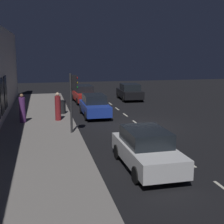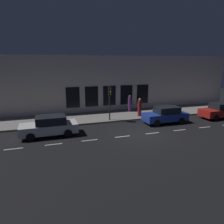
# 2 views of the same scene
# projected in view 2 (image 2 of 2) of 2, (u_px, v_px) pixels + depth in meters

# --- Properties ---
(ground_plane) EXTENTS (60.00, 60.00, 0.00)m
(ground_plane) POSITION_uv_depth(u_px,v_px,m) (141.00, 134.00, 17.15)
(ground_plane) COLOR black
(sidewalk) EXTENTS (4.50, 32.00, 0.15)m
(sidewalk) POSITION_uv_depth(u_px,v_px,m) (116.00, 115.00, 22.92)
(sidewalk) COLOR gray
(sidewalk) RESTS_ON ground
(building_facade) EXTENTS (0.65, 32.00, 6.36)m
(building_facade) POSITION_uv_depth(u_px,v_px,m) (109.00, 84.00, 24.57)
(building_facade) COLOR beige
(building_facade) RESTS_ON ground
(lane_centre_line) EXTENTS (0.12, 27.20, 0.01)m
(lane_centre_line) POSITION_uv_depth(u_px,v_px,m) (152.00, 133.00, 17.45)
(lane_centre_line) COLOR beige
(lane_centre_line) RESTS_ON ground
(traffic_light) EXTENTS (0.47, 0.32, 3.33)m
(traffic_light) POSITION_uv_depth(u_px,v_px,m) (110.00, 96.00, 20.21)
(traffic_light) COLOR #2D2D30
(traffic_light) RESTS_ON sidewalk
(parked_car_1) EXTENTS (1.96, 4.45, 1.58)m
(parked_car_1) POSITION_uv_depth(u_px,v_px,m) (221.00, 110.00, 22.07)
(parked_car_1) COLOR red
(parked_car_1) RESTS_ON ground
(parked_car_2) EXTENTS (1.83, 4.15, 1.58)m
(parked_car_2) POSITION_uv_depth(u_px,v_px,m) (165.00, 115.00, 20.21)
(parked_car_2) COLOR #1E389E
(parked_car_2) RESTS_ON ground
(parked_car_3) EXTENTS (1.97, 4.38, 1.58)m
(parked_car_3) POSITION_uv_depth(u_px,v_px,m) (49.00, 126.00, 16.72)
(parked_car_3) COLOR silver
(parked_car_3) RESTS_ON ground
(pedestrian_0) EXTENTS (0.40, 0.40, 1.86)m
(pedestrian_0) POSITION_uv_depth(u_px,v_px,m) (139.00, 108.00, 22.22)
(pedestrian_0) COLOR maroon
(pedestrian_0) RESTS_ON sidewalk
(pedestrian_1) EXTENTS (0.55, 0.55, 1.86)m
(pedestrian_1) POSITION_uv_depth(u_px,v_px,m) (130.00, 104.00, 24.27)
(pedestrian_1) COLOR #5B2D70
(pedestrian_1) RESTS_ON sidewalk
(trash_bin) EXTENTS (0.52, 0.52, 0.98)m
(trash_bin) POSITION_uv_depth(u_px,v_px,m) (160.00, 111.00, 22.59)
(trash_bin) COLOR black
(trash_bin) RESTS_ON sidewalk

